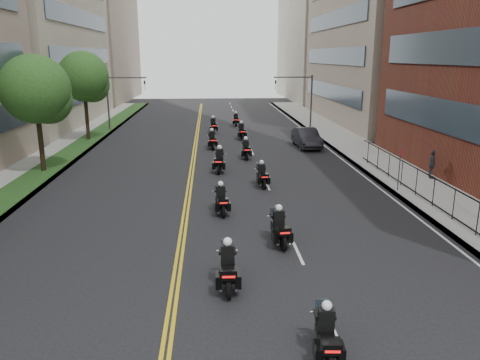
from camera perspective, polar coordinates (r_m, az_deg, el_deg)
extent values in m
cube|color=gray|center=(34.92, 16.80, 1.94)|extent=(4.00, 90.00, 0.15)
cube|color=gray|center=(34.78, -23.49, 1.28)|extent=(4.00, 90.00, 0.15)
cube|color=#163E16|center=(34.50, -22.26, 1.47)|extent=(2.00, 90.00, 0.04)
cube|color=#333F4C|center=(28.03, 26.73, 5.07)|extent=(0.12, 25.80, 1.80)
cube|color=#333F4C|center=(56.80, 10.87, 10.57)|extent=(0.12, 24.08, 1.80)
cube|color=#333F4C|center=(56.66, 11.07, 14.60)|extent=(0.12, 24.08, 1.80)
cube|color=#333F4C|center=(56.80, 11.28, 18.64)|extent=(0.12, 24.08, 1.80)
cube|color=gray|center=(87.77, 11.13, 18.20)|extent=(15.00, 28.00, 26.00)
cube|color=#333F4C|center=(56.70, -18.07, 10.11)|extent=(0.12, 24.08, 1.80)
cube|color=#333F4C|center=(56.56, -18.40, 14.14)|extent=(0.12, 24.08, 1.80)
cube|color=#333F4C|center=(56.70, -18.75, 18.17)|extent=(0.12, 24.08, 1.80)
cube|color=gray|center=(87.79, -19.06, 17.69)|extent=(16.00, 28.00, 26.00)
cube|color=black|center=(22.72, 25.96, -1.74)|extent=(0.05, 28.00, 0.05)
cube|color=black|center=(23.09, 25.60, -4.83)|extent=(0.05, 28.00, 0.05)
cylinder|color=#322516|center=(33.14, -23.19, 5.08)|extent=(0.32, 0.32, 5.11)
sphere|color=#244A18|center=(32.83, -23.71, 10.10)|extent=(4.40, 4.40, 4.40)
sphere|color=#244A18|center=(33.06, -22.36, 8.98)|extent=(3.08, 3.08, 3.08)
cylinder|color=#322516|center=(44.51, -18.22, 7.93)|extent=(0.32, 0.32, 5.39)
sphere|color=#244A18|center=(44.28, -18.54, 11.89)|extent=(4.40, 4.40, 4.40)
sphere|color=#244A18|center=(44.56, -17.58, 10.98)|extent=(3.08, 3.08, 3.08)
cylinder|color=#3F3F44|center=(50.24, 8.67, 9.33)|extent=(0.18, 0.18, 5.60)
cylinder|color=#3F3F44|center=(49.68, 6.49, 12.35)|extent=(4.00, 0.14, 0.14)
imported|color=black|center=(49.43, 4.36, 11.46)|extent=(0.16, 0.20, 1.00)
cylinder|color=#3F3F44|center=(50.16, -15.78, 8.94)|extent=(0.18, 0.18, 5.60)
cylinder|color=#3F3F44|center=(49.61, -13.69, 12.03)|extent=(4.00, 0.14, 0.14)
imported|color=black|center=(49.38, -11.54, 11.21)|extent=(0.16, 0.20, 1.00)
cylinder|color=black|center=(13.54, 9.81, -17.46)|extent=(0.18, 0.64, 0.63)
cube|color=black|center=(12.79, 10.40, -18.24)|extent=(0.48, 1.27, 0.37)
cube|color=silver|center=(12.94, 10.32, -18.92)|extent=(0.39, 0.53, 0.28)
cube|color=black|center=(12.06, 11.07, -19.26)|extent=(0.51, 0.42, 0.30)
cube|color=red|center=(11.92, 11.23, -19.85)|extent=(0.37, 0.06, 0.06)
cube|color=black|center=(12.58, 10.47, -16.36)|extent=(0.42, 0.29, 0.57)
sphere|color=white|center=(12.40, 10.55, -14.81)|extent=(0.27, 0.27, 0.27)
cylinder|color=black|center=(15.27, -1.40, -13.09)|extent=(0.15, 0.70, 0.70)
cylinder|color=black|center=(16.74, -1.57, -10.45)|extent=(0.15, 0.70, 0.70)
cube|color=black|center=(15.87, -1.50, -10.78)|extent=(0.45, 1.39, 0.41)
cube|color=silver|center=(16.02, -1.50, -11.46)|extent=(0.40, 0.57, 0.31)
cube|color=black|center=(15.02, -1.42, -11.29)|extent=(0.54, 0.44, 0.33)
cube|color=red|center=(14.84, -1.39, -11.73)|extent=(0.41, 0.04, 0.07)
cube|color=black|center=(15.70, -1.52, -9.01)|extent=(0.46, 0.29, 0.64)
sphere|color=white|center=(15.54, -1.53, -7.53)|extent=(0.30, 0.30, 0.30)
cylinder|color=black|center=(18.79, 5.33, -7.63)|extent=(0.20, 0.68, 0.67)
cylinder|color=black|center=(20.21, 4.20, -5.95)|extent=(0.20, 0.68, 0.67)
cube|color=black|center=(19.40, 4.76, -6.00)|extent=(0.54, 1.37, 0.40)
cube|color=silver|center=(19.52, 4.71, -6.57)|extent=(0.43, 0.58, 0.30)
cube|color=black|center=(18.60, 5.36, -6.17)|extent=(0.55, 0.46, 0.32)
cube|color=red|center=(18.42, 5.52, -6.45)|extent=(0.40, 0.07, 0.07)
cube|color=black|center=(19.27, 4.75, -4.57)|extent=(0.46, 0.32, 0.61)
sphere|color=white|center=(19.15, 4.77, -3.39)|extent=(0.29, 0.29, 0.29)
cylinder|color=black|center=(22.42, -2.07, -3.83)|extent=(0.20, 0.66, 0.65)
cylinder|color=black|center=(23.86, -2.58, -2.67)|extent=(0.20, 0.66, 0.65)
cube|color=black|center=(23.05, -2.34, -2.60)|extent=(0.54, 1.32, 0.38)
cube|color=silver|center=(23.17, -2.35, -3.08)|extent=(0.42, 0.56, 0.29)
cube|color=black|center=(22.26, -2.08, -2.62)|extent=(0.54, 0.45, 0.31)
cube|color=red|center=(22.08, -2.01, -2.82)|extent=(0.38, 0.07, 0.07)
cube|color=black|center=(22.96, -2.37, -1.42)|extent=(0.45, 0.31, 0.59)
sphere|color=white|center=(22.86, -2.38, -0.45)|extent=(0.28, 0.28, 0.28)
cylinder|color=black|center=(27.15, 2.95, -0.50)|extent=(0.18, 0.64, 0.64)
cylinder|color=black|center=(28.56, 2.37, 0.28)|extent=(0.18, 0.64, 0.64)
cube|color=black|center=(27.79, 2.66, 0.42)|extent=(0.49, 1.29, 0.37)
cube|color=silver|center=(27.89, 2.63, 0.02)|extent=(0.40, 0.54, 0.28)
cube|color=black|center=(27.02, 2.96, 0.49)|extent=(0.52, 0.43, 0.30)
cube|color=red|center=(26.84, 3.05, 0.35)|extent=(0.37, 0.06, 0.07)
cube|color=black|center=(27.72, 2.65, 1.38)|extent=(0.43, 0.29, 0.58)
sphere|color=white|center=(27.64, 2.66, 2.17)|extent=(0.27, 0.27, 0.27)
cylinder|color=black|center=(30.55, -2.61, 1.33)|extent=(0.22, 0.74, 0.73)
cylinder|color=black|center=(32.20, -2.37, 2.04)|extent=(0.22, 0.74, 0.73)
cube|color=black|center=(31.31, -2.50, 2.23)|extent=(0.59, 1.48, 0.43)
cube|color=silver|center=(31.41, -2.48, 1.81)|extent=(0.46, 0.62, 0.32)
cube|color=black|center=(30.42, -2.62, 2.35)|extent=(0.60, 0.50, 0.34)
cube|color=red|center=(30.21, -2.66, 2.22)|extent=(0.43, 0.07, 0.07)
cube|color=black|center=(31.25, -2.50, 3.20)|extent=(0.50, 0.34, 0.66)
sphere|color=white|center=(31.17, -2.51, 4.02)|extent=(0.31, 0.31, 0.31)
cylinder|color=black|center=(34.69, 0.84, 2.94)|extent=(0.16, 0.67, 0.67)
cylinder|color=black|center=(36.23, 0.57, 3.45)|extent=(0.16, 0.67, 0.67)
cube|color=black|center=(35.40, 0.70, 3.64)|extent=(0.45, 1.34, 0.39)
cube|color=silver|center=(35.50, 0.70, 3.30)|extent=(0.39, 0.55, 0.30)
cube|color=black|center=(34.59, 0.84, 3.77)|extent=(0.52, 0.43, 0.32)
cube|color=red|center=(34.39, 0.88, 3.67)|extent=(0.39, 0.04, 0.07)
cube|color=black|center=(35.36, 0.70, 4.44)|extent=(0.44, 0.29, 0.61)
sphere|color=white|center=(35.30, 0.70, 5.10)|extent=(0.29, 0.29, 0.29)
cylinder|color=black|center=(38.53, -3.32, 4.14)|extent=(0.20, 0.70, 0.69)
cylinder|color=black|center=(40.13, -3.53, 4.57)|extent=(0.20, 0.70, 0.69)
cube|color=black|center=(39.28, -3.43, 4.77)|extent=(0.54, 1.41, 0.41)
cube|color=silver|center=(39.37, -3.43, 4.45)|extent=(0.43, 0.59, 0.31)
cube|color=black|center=(38.44, -3.33, 4.92)|extent=(0.56, 0.47, 0.33)
cube|color=red|center=(38.23, -3.30, 4.83)|extent=(0.41, 0.06, 0.07)
cube|color=black|center=(39.24, -3.45, 5.52)|extent=(0.47, 0.32, 0.63)
sphere|color=white|center=(39.19, -3.46, 6.14)|extent=(0.30, 0.30, 0.30)
cylinder|color=black|center=(42.91, 0.30, 5.27)|extent=(0.19, 0.71, 0.70)
cylinder|color=black|center=(44.52, 0.02, 5.62)|extent=(0.19, 0.71, 0.70)
cube|color=black|center=(43.67, 0.16, 5.82)|extent=(0.52, 1.41, 0.41)
cube|color=silver|center=(43.76, 0.15, 5.53)|extent=(0.43, 0.59, 0.31)
cube|color=black|center=(42.83, 0.30, 5.98)|extent=(0.56, 0.46, 0.33)
cube|color=red|center=(42.62, 0.34, 5.91)|extent=(0.41, 0.06, 0.07)
cube|color=black|center=(43.64, 0.15, 6.50)|extent=(0.47, 0.32, 0.64)
sphere|color=white|center=(43.59, 0.15, 7.06)|extent=(0.30, 0.30, 0.30)
cylinder|color=black|center=(46.65, -3.20, 6.03)|extent=(0.19, 0.71, 0.70)
cylinder|color=black|center=(48.28, -3.36, 6.33)|extent=(0.19, 0.71, 0.70)
cube|color=black|center=(47.43, -3.29, 6.53)|extent=(0.53, 1.42, 0.41)
cube|color=silver|center=(47.51, -3.29, 6.25)|extent=(0.43, 0.60, 0.31)
cube|color=black|center=(46.57, -3.21, 6.68)|extent=(0.57, 0.47, 0.33)
cube|color=red|center=(46.36, -3.19, 6.62)|extent=(0.41, 0.06, 0.07)
cube|color=black|center=(47.40, -3.30, 7.15)|extent=(0.47, 0.32, 0.64)
sphere|color=white|center=(47.36, -3.31, 7.68)|extent=(0.30, 0.30, 0.30)
cylinder|color=black|center=(51.35, -0.47, 6.84)|extent=(0.14, 0.66, 0.66)
cylinder|color=black|center=(52.87, -0.55, 7.07)|extent=(0.14, 0.66, 0.66)
cube|color=black|center=(52.07, -0.51, 7.25)|extent=(0.42, 1.31, 0.39)
cube|color=silver|center=(52.15, -0.51, 7.02)|extent=(0.37, 0.54, 0.29)
cube|color=black|center=(51.28, -0.47, 7.39)|extent=(0.51, 0.41, 0.31)
cube|color=red|center=(51.08, -0.46, 7.34)|extent=(0.39, 0.03, 0.07)
cube|color=black|center=(52.06, -0.51, 7.78)|extent=(0.43, 0.28, 0.60)
sphere|color=white|center=(52.02, -0.52, 8.23)|extent=(0.28, 0.28, 0.28)
imported|color=black|center=(40.14, 8.12, 5.11)|extent=(1.89, 4.94, 1.61)
imported|color=#3D3C43|center=(31.24, 22.37, 1.80)|extent=(0.66, 1.11, 1.78)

